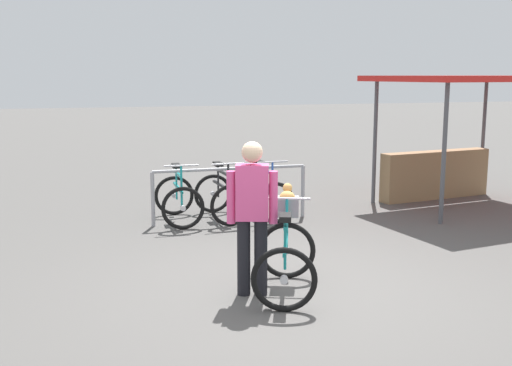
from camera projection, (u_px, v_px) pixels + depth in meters
The scene contains 8 objects.
ground_plane at pixel (289, 290), 6.69m from camera, with size 80.00×80.00×0.00m, color #514F4C.
bike_rack_rail at pixel (230, 182), 9.73m from camera, with size 2.51×0.11×0.88m.
racked_bike_teal at pixel (178, 199), 9.73m from camera, with size 0.69×1.10×0.97m.
racked_bike_black at pixel (221, 197), 9.92m from camera, with size 0.71×1.12×0.97m.
racked_bike_blue at pixel (263, 195), 10.11m from camera, with size 0.75×1.17×0.98m.
featured_bicycle at pixel (286, 247), 6.62m from camera, with size 1.01×1.26×1.09m.
person_with_featured_bike at pixel (252, 211), 6.40m from camera, with size 0.51×0.29×1.64m.
market_stall at pixel (453, 126), 11.09m from camera, with size 3.39×2.71×2.30m.
Camera 1 is at (-2.19, -6.01, 2.31)m, focal length 43.13 mm.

